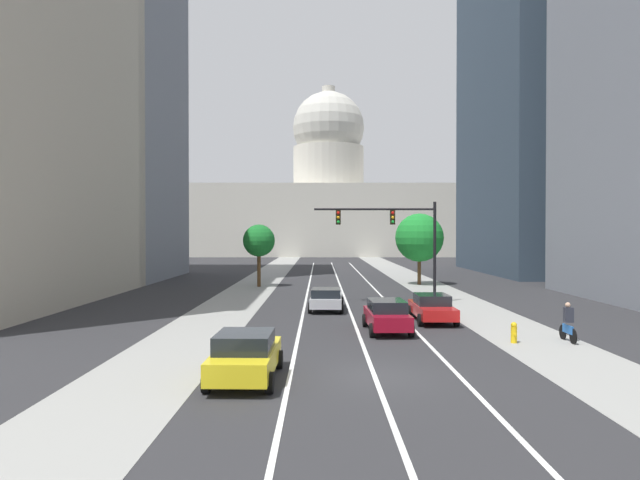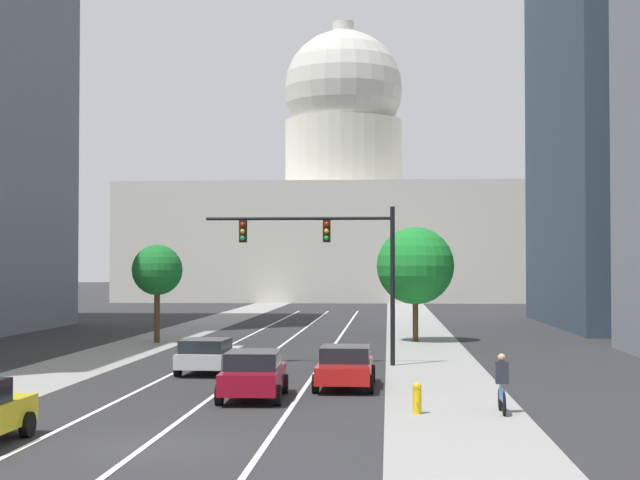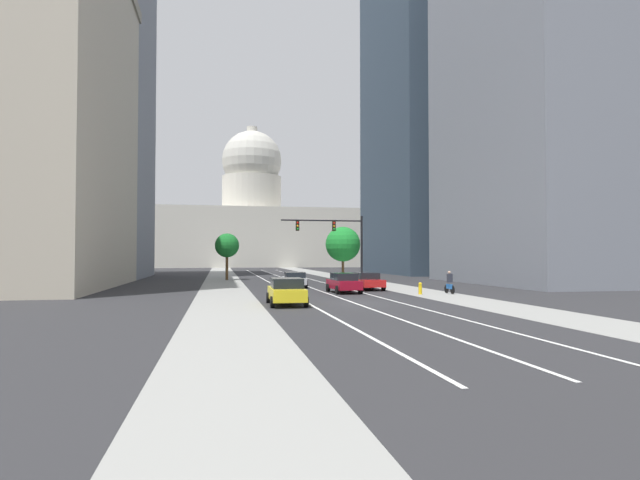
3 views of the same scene
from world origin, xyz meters
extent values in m
plane|color=#2B2B2D|center=(0.00, 40.00, 0.00)|extent=(400.00, 400.00, 0.00)
cube|color=gray|center=(-7.63, 35.00, 0.01)|extent=(4.07, 130.00, 0.01)
cube|color=gray|center=(7.63, 35.00, 0.01)|extent=(4.07, 130.00, 0.01)
cube|color=white|center=(-2.79, 25.00, 0.01)|extent=(0.16, 90.00, 0.01)
cube|color=white|center=(0.00, 25.00, 0.01)|extent=(0.16, 90.00, 0.01)
cube|color=white|center=(2.79, 25.00, 0.01)|extent=(0.16, 90.00, 0.01)
cube|color=gray|center=(-28.28, 39.12, 24.06)|extent=(21.85, 18.44, 48.12)
cube|color=#334251|center=(26.66, 48.24, 28.14)|extent=(18.62, 25.11, 56.28)
cube|color=beige|center=(0.00, 101.22, 7.16)|extent=(53.98, 23.34, 14.32)
cylinder|color=beige|center=(0.00, 101.22, 18.59)|extent=(14.88, 14.88, 8.55)
sphere|color=beige|center=(0.00, 101.22, 27.01)|extent=(15.08, 15.08, 15.08)
cylinder|color=beige|center=(0.00, 101.22, 33.79)|extent=(2.71, 2.71, 3.77)
cube|color=maroon|center=(1.40, 8.30, 0.65)|extent=(1.91, 4.32, 0.67)
cube|color=black|center=(1.40, 8.26, 1.26)|extent=(1.71, 2.33, 0.54)
cylinder|color=black|center=(0.46, 9.72, 0.32)|extent=(0.24, 0.65, 0.64)
cylinder|color=black|center=(2.24, 9.78, 0.32)|extent=(0.24, 0.65, 0.64)
cylinder|color=black|center=(0.56, 6.82, 0.32)|extent=(0.24, 0.65, 0.64)
cylinder|color=black|center=(2.33, 6.88, 0.32)|extent=(0.24, 0.65, 0.64)
cube|color=yellow|center=(-4.19, -0.52, 0.66)|extent=(1.97, 4.51, 0.68)
cube|color=black|center=(-4.20, -0.78, 1.29)|extent=(1.77, 2.17, 0.57)
cylinder|color=black|center=(-5.10, 1.03, 0.32)|extent=(0.23, 0.64, 0.64)
cylinder|color=black|center=(-3.22, 0.99, 0.32)|extent=(0.23, 0.64, 0.64)
cylinder|color=black|center=(-5.16, -2.02, 0.32)|extent=(0.23, 0.64, 0.64)
cylinder|color=black|center=(-3.28, -2.06, 0.32)|extent=(0.23, 0.64, 0.64)
cube|color=#B2B5BA|center=(-1.40, 15.94, 0.61)|extent=(2.04, 4.68, 0.57)
cube|color=black|center=(-1.43, 15.07, 1.15)|extent=(1.79, 2.19, 0.50)
cylinder|color=black|center=(-2.26, 17.55, 0.32)|extent=(0.25, 0.65, 0.64)
cylinder|color=black|center=(-0.41, 17.47, 0.32)|extent=(0.25, 0.65, 0.64)
cylinder|color=black|center=(-2.39, 14.41, 0.32)|extent=(0.25, 0.65, 0.64)
cylinder|color=black|center=(-0.54, 14.34, 0.32)|extent=(0.25, 0.65, 0.64)
cube|color=red|center=(4.19, 11.47, 0.61)|extent=(1.84, 4.75, 0.59)
cube|color=black|center=(4.19, 11.52, 1.18)|extent=(1.69, 2.15, 0.54)
cylinder|color=black|center=(3.28, 13.08, 0.32)|extent=(0.22, 0.64, 0.64)
cylinder|color=black|center=(5.11, 13.08, 0.32)|extent=(0.22, 0.64, 0.64)
cylinder|color=black|center=(3.27, 9.86, 0.32)|extent=(0.22, 0.64, 0.64)
cylinder|color=black|center=(5.10, 9.85, 0.32)|extent=(0.22, 0.64, 0.64)
cylinder|color=black|center=(5.89, 19.16, 3.41)|extent=(0.20, 0.20, 6.81)
cylinder|color=black|center=(1.85, 19.16, 6.31)|extent=(8.09, 0.14, 0.14)
cube|color=black|center=(3.06, 19.16, 5.76)|extent=(0.32, 0.28, 0.96)
sphere|color=red|center=(3.06, 19.01, 6.06)|extent=(0.20, 0.20, 0.20)
sphere|color=orange|center=(3.06, 19.01, 5.76)|extent=(0.20, 0.20, 0.20)
sphere|color=green|center=(3.06, 19.01, 5.46)|extent=(0.20, 0.20, 0.20)
cube|color=black|center=(-0.58, 19.16, 5.76)|extent=(0.32, 0.28, 0.96)
sphere|color=red|center=(-0.58, 19.01, 6.06)|extent=(0.20, 0.20, 0.20)
sphere|color=orange|center=(-0.58, 19.01, 5.76)|extent=(0.20, 0.20, 0.20)
sphere|color=green|center=(-0.58, 19.01, 5.46)|extent=(0.20, 0.20, 0.20)
cylinder|color=yellow|center=(6.52, 5.52, 0.35)|extent=(0.26, 0.26, 0.70)
sphere|color=yellow|center=(6.52, 5.52, 0.78)|extent=(0.26, 0.26, 0.26)
cylinder|color=yellow|center=(6.52, 5.36, 0.39)|extent=(0.10, 0.12, 0.10)
cylinder|color=black|center=(8.97, 5.29, 0.33)|extent=(0.05, 0.66, 0.66)
cylinder|color=black|center=(8.97, 6.33, 0.33)|extent=(0.05, 0.66, 0.66)
cube|color=#1959B2|center=(8.97, 5.81, 0.55)|extent=(0.06, 1.00, 0.36)
cube|color=#262833|center=(8.97, 5.76, 1.18)|extent=(0.36, 0.28, 0.64)
sphere|color=tan|center=(8.97, 5.83, 1.61)|extent=(0.22, 0.22, 0.22)
cylinder|color=#51381E|center=(7.23, 32.68, 1.38)|extent=(0.32, 0.32, 2.75)
sphere|color=#1D862F|center=(7.23, 32.68, 4.29)|extent=(4.39, 4.39, 4.39)
cylinder|color=#51381E|center=(-7.16, 30.82, 1.53)|extent=(0.32, 0.32, 3.07)
sphere|color=#1A7029|center=(-7.16, 30.82, 4.05)|extent=(2.82, 2.82, 2.82)
camera|label=1|loc=(-1.80, -18.64, 4.75)|focal=31.72mm
camera|label=2|loc=(5.70, -22.60, 4.22)|focal=54.60mm
camera|label=3|loc=(-8.05, -30.46, 2.90)|focal=28.98mm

